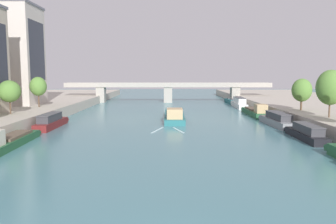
# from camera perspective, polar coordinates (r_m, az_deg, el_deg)

# --- Properties ---
(barge_midriver) EXTENTS (4.19, 20.97, 2.97)m
(barge_midriver) POSITION_cam_1_polar(r_m,az_deg,el_deg) (69.94, 1.10, -0.59)
(barge_midriver) COLOR #23666B
(barge_midriver) RESTS_ON ground
(wake_behind_barge) EXTENTS (5.60, 5.89, 0.03)m
(wake_behind_barge) POSITION_cam_1_polar(r_m,az_deg,el_deg) (56.76, -0.02, -3.15)
(wake_behind_barge) COLOR silver
(wake_behind_barge) RESTS_ON ground
(moored_boat_left_downstream) EXTENTS (3.55, 15.42, 2.91)m
(moored_boat_left_downstream) POSITION_cam_1_polar(r_m,az_deg,el_deg) (48.27, -26.01, -4.52)
(moored_boat_left_downstream) COLOR #235633
(moored_boat_left_downstream) RESTS_ON ground
(moored_boat_left_lone) EXTENTS (2.50, 12.47, 2.59)m
(moored_boat_left_lone) POSITION_cam_1_polar(r_m,az_deg,el_deg) (62.95, -19.55, -1.58)
(moored_boat_left_lone) COLOR maroon
(moored_boat_left_lone) RESTS_ON ground
(moored_boat_right_midway) EXTENTS (2.47, 11.84, 2.34)m
(moored_boat_right_midway) POSITION_cam_1_polar(r_m,az_deg,el_deg) (52.61, 22.78, -3.37)
(moored_boat_right_midway) COLOR black
(moored_boat_right_midway) RESTS_ON ground
(moored_boat_right_lone) EXTENTS (3.13, 13.67, 2.55)m
(moored_boat_right_lone) POSITION_cam_1_polar(r_m,az_deg,el_deg) (64.87, 18.36, -1.32)
(moored_boat_right_lone) COLOR gray
(moored_boat_right_lone) RESTS_ON ground
(moored_boat_right_far) EXTENTS (3.43, 16.19, 3.06)m
(moored_boat_right_far) POSITION_cam_1_polar(r_m,az_deg,el_deg) (79.52, 14.88, 0.07)
(moored_boat_right_far) COLOR #235633
(moored_boat_right_far) RESTS_ON ground
(moored_boat_right_gap_after) EXTENTS (3.12, 15.46, 2.95)m
(moored_boat_right_gap_after) POSITION_cam_1_polar(r_m,az_deg,el_deg) (97.91, 12.20, 1.50)
(moored_boat_right_gap_after) COLOR silver
(moored_boat_right_gap_after) RESTS_ON ground
(moored_boat_right_end) EXTENTS (2.20, 11.06, 2.37)m
(moored_boat_right_end) POSITION_cam_1_polar(r_m,az_deg,el_deg) (111.86, 10.72, 1.86)
(moored_boat_right_end) COLOR #23666B
(moored_boat_right_end) RESTS_ON ground
(tree_left_midway) EXTENTS (3.93, 3.93, 6.10)m
(tree_left_midway) POSITION_cam_1_polar(r_m,az_deg,el_deg) (65.81, -25.74, 3.25)
(tree_left_midway) COLOR brown
(tree_left_midway) RESTS_ON quay_left
(tree_left_end_of_row) EXTENTS (3.59, 3.59, 6.61)m
(tree_left_end_of_row) POSITION_cam_1_polar(r_m,az_deg,el_deg) (77.89, -21.53, 4.13)
(tree_left_end_of_row) COLOR brown
(tree_left_end_of_row) RESTS_ON quay_left
(tree_right_midway) EXTENTS (4.61, 4.61, 7.93)m
(tree_right_midway) POSITION_cam_1_polar(r_m,az_deg,el_deg) (60.82, 26.29, 3.83)
(tree_right_midway) COLOR brown
(tree_right_midway) RESTS_ON quay_right
(tree_right_far) EXTENTS (3.92, 3.92, 6.32)m
(tree_right_far) POSITION_cam_1_polar(r_m,az_deg,el_deg) (71.24, 22.13, 3.52)
(tree_right_far) COLOR brown
(tree_right_far) RESTS_ON quay_right
(building_left_tall) EXTENTS (14.08, 11.59, 23.52)m
(building_left_tall) POSITION_cam_1_polar(r_m,az_deg,el_deg) (88.01, -25.85, 8.89)
(building_left_tall) COLOR #BCB2A8
(building_left_tall) RESTS_ON quay_left
(bridge_far) EXTENTS (69.83, 4.40, 6.74)m
(bridge_far) POSITION_cam_1_polar(r_m,az_deg,el_deg) (112.69, -0.00, 3.90)
(bridge_far) COLOR #9E998E
(bridge_far) RESTS_ON ground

